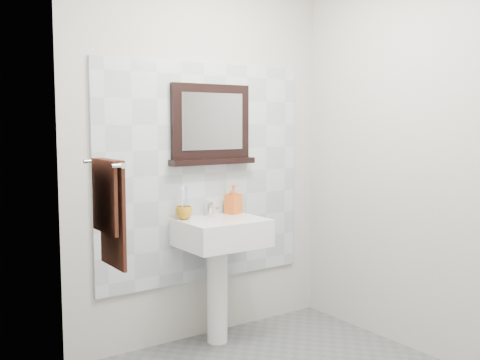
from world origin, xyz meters
The scene contains 11 objects.
back_wall centered at (0.00, 1.10, 1.25)m, with size 2.00×0.01×2.50m, color beige.
left_wall centered at (-1.00, 0.00, 1.25)m, with size 0.01×2.20×2.50m, color beige.
right_wall centered at (1.00, 0.00, 1.25)m, with size 0.01×2.20×2.50m, color beige.
splashback centered at (0.00, 1.09, 1.15)m, with size 1.60×0.02×1.50m, color silver.
pedestal_sink centered at (0.00, 0.87, 0.68)m, with size 0.55×0.44×0.96m.
toothbrush_cup centered at (-0.21, 0.99, 0.90)m, with size 0.11×0.11×0.09m, color #B07814.
toothbrushes centered at (-0.21, 0.99, 0.98)m, with size 0.05×0.04×0.21m.
soap_dispenser centered at (0.19, 1.00, 0.96)m, with size 0.09×0.09×0.20m, color red.
framed_mirror centered at (0.04, 1.06, 1.47)m, with size 0.64×0.11×0.55m.
towel_bar centered at (-0.95, 0.45, 1.29)m, with size 0.07×0.40×0.03m.
hand_towel centered at (-0.94, 0.45, 1.08)m, with size 0.06×0.30×0.55m.
Camera 1 is at (-2.00, -2.22, 1.49)m, focal length 42.00 mm.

